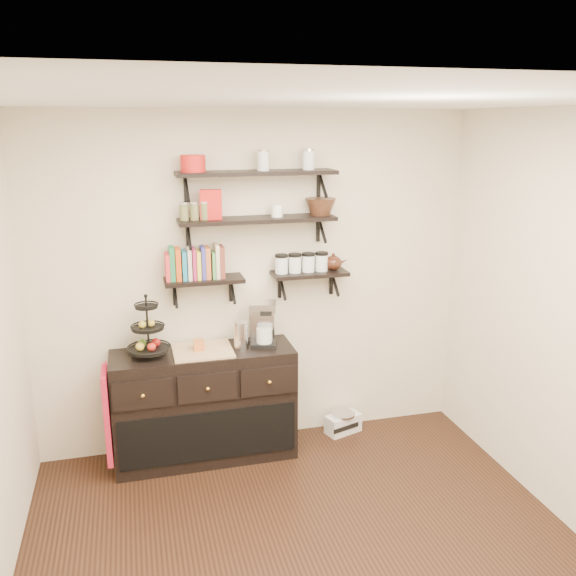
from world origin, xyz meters
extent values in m
plane|color=black|center=(0.00, 0.00, 0.00)|extent=(3.50, 3.50, 0.00)
cube|color=white|center=(0.00, 0.00, 2.70)|extent=(3.50, 3.50, 0.02)
cube|color=beige|center=(0.00, 1.75, 1.35)|extent=(3.50, 0.02, 2.70)
cube|color=black|center=(0.00, 1.61, 2.23)|extent=(1.20, 0.27, 0.03)
cube|color=black|center=(-0.52, 1.74, 2.12)|extent=(0.02, 0.03, 0.20)
cube|color=black|center=(0.52, 1.74, 2.12)|extent=(0.02, 0.03, 0.20)
cube|color=black|center=(0.00, 1.61, 1.89)|extent=(1.20, 0.27, 0.03)
cube|color=black|center=(-0.52, 1.74, 1.77)|extent=(0.02, 0.03, 0.20)
cube|color=black|center=(0.52, 1.74, 1.77)|extent=(0.02, 0.03, 0.20)
cube|color=black|center=(-0.42, 1.62, 1.44)|extent=(0.60, 0.25, 0.03)
cube|color=black|center=(-0.64, 1.74, 1.32)|extent=(0.02, 0.03, 0.20)
cube|color=black|center=(-0.20, 1.74, 1.32)|extent=(0.03, 0.03, 0.20)
cube|color=black|center=(0.42, 1.62, 1.44)|extent=(0.60, 0.25, 0.03)
cube|color=black|center=(0.20, 1.74, 1.32)|extent=(0.03, 0.03, 0.20)
cube|color=black|center=(0.64, 1.74, 1.32)|extent=(0.02, 0.03, 0.20)
cube|color=red|center=(-0.68, 1.63, 1.55)|extent=(0.02, 0.15, 0.20)
cube|color=#1F7041|center=(-0.65, 1.63, 1.57)|extent=(0.03, 0.15, 0.24)
cube|color=#C9470F|center=(-0.61, 1.63, 1.55)|extent=(0.04, 0.15, 0.21)
cube|color=teal|center=(-0.57, 1.63, 1.57)|extent=(0.03, 0.15, 0.25)
cube|color=beige|center=(-0.54, 1.63, 1.56)|extent=(0.03, 0.15, 0.22)
cube|color=#9D224B|center=(-0.50, 1.63, 1.58)|extent=(0.04, 0.15, 0.26)
cube|color=yellow|center=(-0.46, 1.63, 1.56)|extent=(0.03, 0.15, 0.23)
cube|color=#38349C|center=(-0.42, 1.63, 1.55)|extent=(0.03, 0.15, 0.20)
cube|color=#BA592A|center=(-0.38, 1.63, 1.57)|extent=(0.04, 0.15, 0.24)
cube|color=#488C4C|center=(-0.34, 1.63, 1.55)|extent=(0.03, 0.15, 0.21)
cube|color=beige|center=(-0.31, 1.63, 1.57)|extent=(0.03, 0.15, 0.25)
cube|color=brown|center=(-0.27, 1.63, 1.56)|extent=(0.02, 0.15, 0.22)
cylinder|color=silver|center=(0.19, 1.63, 1.51)|extent=(0.10, 0.10, 0.13)
cylinder|color=silver|center=(0.30, 1.63, 1.51)|extent=(0.10, 0.10, 0.13)
cylinder|color=silver|center=(0.41, 1.63, 1.51)|extent=(0.10, 0.10, 0.13)
cylinder|color=silver|center=(0.52, 1.63, 1.51)|extent=(0.10, 0.10, 0.13)
cube|color=black|center=(-0.46, 1.51, 0.45)|extent=(1.40, 0.45, 0.90)
cube|color=tan|center=(-0.46, 1.51, 0.91)|extent=(0.45, 0.41, 0.02)
sphere|color=gold|center=(-0.93, 1.26, 0.70)|extent=(0.04, 0.04, 0.04)
sphere|color=gold|center=(-0.46, 1.26, 0.70)|extent=(0.04, 0.04, 0.04)
sphere|color=gold|center=(0.00, 1.26, 0.70)|extent=(0.04, 0.04, 0.04)
cylinder|color=black|center=(-0.86, 1.51, 1.13)|extent=(0.01, 0.01, 0.46)
cylinder|color=black|center=(-0.86, 1.51, 0.96)|extent=(0.31, 0.31, 0.01)
cylinder|color=black|center=(-0.86, 1.51, 1.12)|extent=(0.24, 0.24, 0.02)
cylinder|color=black|center=(-0.86, 1.51, 1.29)|extent=(0.17, 0.17, 0.02)
sphere|color=#B21914|center=(-0.81, 1.55, 0.99)|extent=(0.06, 0.06, 0.06)
sphere|color=gold|center=(-0.90, 1.51, 1.15)|extent=(0.06, 0.06, 0.06)
cube|color=#B6602A|center=(-0.49, 1.51, 0.96)|extent=(0.08, 0.08, 0.08)
cube|color=black|center=(0.02, 1.51, 0.92)|extent=(0.24, 0.23, 0.04)
cube|color=silver|center=(0.02, 1.58, 1.07)|extent=(0.21, 0.12, 0.30)
cube|color=silver|center=(0.02, 1.51, 1.23)|extent=(0.24, 0.23, 0.06)
cylinder|color=silver|center=(0.02, 1.50, 0.99)|extent=(0.15, 0.15, 0.12)
cylinder|color=silver|center=(-0.17, 1.49, 1.01)|extent=(0.11, 0.11, 0.22)
cube|color=maroon|center=(-1.19, 1.41, 0.50)|extent=(0.04, 0.30, 0.71)
cube|color=silver|center=(0.73, 1.61, 0.08)|extent=(0.33, 0.24, 0.16)
cylinder|color=silver|center=(0.73, 1.61, 0.17)|extent=(0.25, 0.25, 0.02)
cube|color=black|center=(0.73, 1.53, 0.08)|extent=(0.25, 0.09, 0.04)
cube|color=red|center=(-0.35, 1.61, 2.01)|extent=(0.17, 0.09, 0.22)
cylinder|color=white|center=(0.15, 1.61, 1.95)|extent=(0.09, 0.09, 0.10)
cylinder|color=red|center=(-0.47, 1.61, 2.31)|extent=(0.18, 0.18, 0.12)
camera|label=1|loc=(-0.94, -2.89, 2.60)|focal=38.00mm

